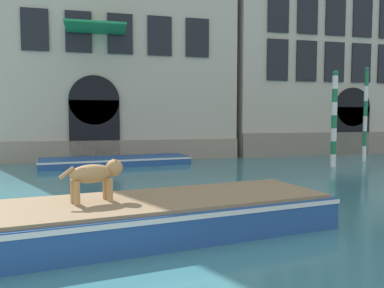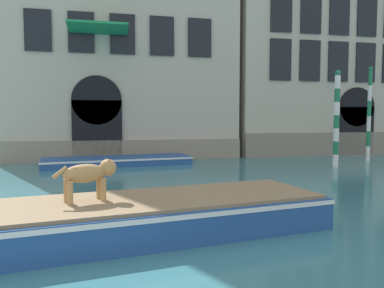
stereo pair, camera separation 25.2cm
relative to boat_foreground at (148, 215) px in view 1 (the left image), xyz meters
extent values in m
cube|color=gray|center=(0.12, 11.69, 0.16)|extent=(11.83, 0.16, 1.02)
cube|color=black|center=(-1.12, 11.68, 1.12)|extent=(2.33, 0.14, 2.93)
cylinder|color=black|center=(-1.12, 11.68, 2.59)|extent=(2.33, 0.14, 2.33)
cube|color=black|center=(-3.67, 11.70, 5.73)|extent=(1.18, 0.10, 1.89)
cube|color=black|center=(-1.77, 11.70, 5.73)|extent=(1.18, 0.10, 1.89)
cube|color=black|center=(0.12, 11.70, 5.73)|extent=(1.18, 0.10, 1.89)
cube|color=black|center=(2.01, 11.70, 5.73)|extent=(1.18, 0.10, 1.89)
cube|color=black|center=(3.91, 11.70, 5.73)|extent=(1.18, 0.10, 1.89)
cube|color=#1E8C51|center=(-0.98, 11.04, 5.82)|extent=(2.67, 1.40, 0.29)
cube|color=#BCB29E|center=(11.67, 14.74, 7.56)|extent=(10.60, 6.00, 15.81)
cube|color=gray|center=(11.67, 11.69, 0.30)|extent=(10.60, 0.16, 1.29)
cube|color=black|center=(12.89, 11.68, 1.00)|extent=(2.16, 0.14, 2.70)
cylinder|color=black|center=(12.89, 11.68, 2.35)|extent=(2.16, 0.14, 2.16)
cube|color=black|center=(8.28, 11.70, 4.80)|extent=(1.19, 0.10, 2.16)
cube|color=black|center=(9.98, 11.70, 4.80)|extent=(1.19, 0.10, 2.16)
cube|color=black|center=(11.67, 11.70, 4.80)|extent=(1.19, 0.10, 2.16)
cube|color=black|center=(13.37, 11.70, 4.80)|extent=(1.19, 0.10, 2.16)
cube|color=black|center=(8.28, 11.70, 7.31)|extent=(1.19, 0.10, 2.16)
cube|color=black|center=(9.98, 11.70, 7.31)|extent=(1.19, 0.10, 2.16)
cube|color=black|center=(11.67, 11.70, 7.31)|extent=(1.19, 0.10, 2.16)
cube|color=black|center=(13.37, 11.70, 7.31)|extent=(1.19, 0.10, 2.16)
cube|color=#234C8C|center=(0.00, 0.00, -0.05)|extent=(7.16, 3.16, 0.59)
cube|color=white|center=(0.00, 0.00, 0.18)|extent=(7.19, 3.19, 0.08)
cube|color=#8C7251|center=(0.00, 0.00, 0.27)|extent=(6.93, 2.96, 0.06)
cylinder|color=tan|center=(-0.74, 0.19, 0.51)|extent=(0.10, 0.10, 0.41)
cylinder|color=tan|center=(-0.66, -0.03, 0.51)|extent=(0.10, 0.10, 0.41)
cylinder|color=tan|center=(-1.28, -0.01, 0.51)|extent=(0.10, 0.10, 0.41)
cylinder|color=tan|center=(-1.21, -0.22, 0.51)|extent=(0.10, 0.10, 0.41)
ellipsoid|color=tan|center=(-0.97, -0.02, 0.80)|extent=(0.82, 0.56, 0.32)
ellipsoid|color=#AD7042|center=(-1.08, -0.06, 0.89)|extent=(0.39, 0.33, 0.11)
sphere|color=tan|center=(-0.58, 0.12, 0.88)|extent=(0.30, 0.30, 0.30)
cone|color=#AD7042|center=(-0.61, 0.20, 0.99)|extent=(0.09, 0.09, 0.12)
cone|color=#AD7042|center=(-0.55, 0.04, 0.99)|extent=(0.09, 0.09, 0.12)
cylinder|color=tan|center=(-1.37, -0.16, 0.85)|extent=(0.28, 0.16, 0.22)
cube|color=#234C8C|center=(-0.22, 10.14, -0.17)|extent=(6.61, 2.67, 0.36)
cube|color=white|center=(-0.22, 10.14, -0.05)|extent=(6.64, 2.70, 0.08)
cube|color=#8C7251|center=(-0.22, 10.14, -0.18)|extent=(3.68, 1.83, 0.32)
cylinder|color=white|center=(8.79, 7.35, -0.07)|extent=(0.23, 0.23, 0.55)
cylinder|color=#1E7247|center=(8.79, 7.35, 0.48)|extent=(0.23, 0.23, 0.55)
cylinder|color=white|center=(8.79, 7.35, 1.04)|extent=(0.23, 0.23, 0.55)
cylinder|color=#1E7247|center=(8.79, 7.35, 1.59)|extent=(0.23, 0.23, 0.55)
cylinder|color=white|center=(8.79, 7.35, 2.14)|extent=(0.23, 0.23, 0.55)
cylinder|color=#1E7247|center=(8.79, 7.35, 2.69)|extent=(0.23, 0.23, 0.55)
cylinder|color=white|center=(8.79, 7.35, 3.25)|extent=(0.23, 0.23, 0.55)
sphere|color=#1E7247|center=(8.79, 7.35, 3.63)|extent=(0.24, 0.24, 0.24)
cylinder|color=white|center=(11.64, 9.03, 0.02)|extent=(0.18, 0.18, 0.73)
cylinder|color=#1E7247|center=(11.64, 9.03, 0.74)|extent=(0.18, 0.18, 0.73)
cylinder|color=white|center=(11.64, 9.03, 1.47)|extent=(0.18, 0.18, 0.73)
cylinder|color=#1E7247|center=(11.64, 9.03, 2.20)|extent=(0.18, 0.18, 0.73)
cylinder|color=white|center=(11.64, 9.03, 2.92)|extent=(0.18, 0.18, 0.73)
cylinder|color=#1E7247|center=(11.64, 9.03, 3.65)|extent=(0.18, 0.18, 0.73)
sphere|color=#1E7247|center=(11.64, 9.03, 4.09)|extent=(0.19, 0.19, 0.19)
camera|label=1|loc=(-0.78, -6.67, 1.78)|focal=35.00mm
camera|label=2|loc=(-0.53, -6.73, 1.78)|focal=35.00mm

